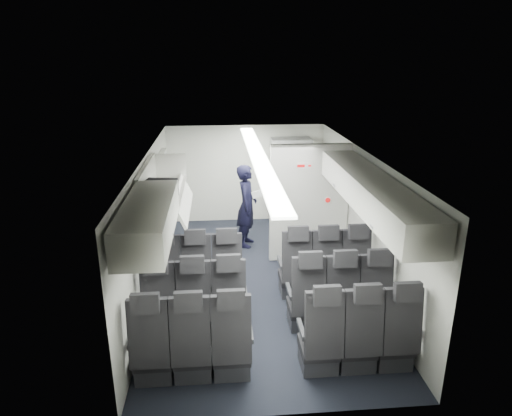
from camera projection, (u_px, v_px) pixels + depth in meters
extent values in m
cube|color=black|center=(258.00, 281.00, 7.62)|extent=(3.40, 6.00, 0.01)
cube|color=white|center=(258.00, 154.00, 6.93)|extent=(3.40, 6.00, 0.01)
cube|color=silver|center=(246.00, 174.00, 10.10)|extent=(3.40, 0.01, 2.15)
cube|color=silver|center=(286.00, 327.00, 4.44)|extent=(3.40, 0.01, 2.15)
cube|color=silver|center=(150.00, 224.00, 7.13)|extent=(0.01, 6.00, 2.15)
cube|color=silver|center=(362.00, 217.00, 7.41)|extent=(0.01, 6.00, 2.15)
cube|color=white|center=(258.00, 157.00, 6.94)|extent=(0.25, 5.52, 0.03)
cube|color=black|center=(169.00, 283.00, 6.99)|extent=(0.44, 0.46, 0.12)
cube|color=#2D2D33|center=(169.00, 292.00, 7.04)|extent=(0.42, 0.42, 0.22)
cube|color=black|center=(165.00, 262.00, 6.64)|extent=(0.44, 0.20, 0.80)
cube|color=black|center=(163.00, 238.00, 6.46)|extent=(0.30, 0.12, 0.23)
cube|color=#2D2D33|center=(153.00, 267.00, 6.85)|extent=(0.05, 0.40, 0.06)
cube|color=#2D2D33|center=(182.00, 266.00, 6.89)|extent=(0.05, 0.40, 0.06)
cube|color=black|center=(198.00, 281.00, 7.03)|extent=(0.44, 0.46, 0.12)
cube|color=#2D2D33|center=(199.00, 291.00, 7.08)|extent=(0.42, 0.42, 0.22)
cube|color=black|center=(196.00, 261.00, 6.68)|extent=(0.44, 0.20, 0.80)
cube|color=black|center=(195.00, 237.00, 6.50)|extent=(0.30, 0.12, 0.23)
cube|color=#2D2D33|center=(183.00, 266.00, 6.89)|extent=(0.05, 0.40, 0.06)
cube|color=#2D2D33|center=(212.00, 265.00, 6.93)|extent=(0.05, 0.40, 0.06)
cube|color=black|center=(227.00, 280.00, 7.06)|extent=(0.44, 0.46, 0.12)
cube|color=#2D2D33|center=(228.00, 289.00, 7.12)|extent=(0.42, 0.42, 0.22)
cube|color=black|center=(227.00, 260.00, 6.71)|extent=(0.44, 0.20, 0.80)
cube|color=black|center=(227.00, 236.00, 6.54)|extent=(0.30, 0.12, 0.23)
cube|color=#2D2D33|center=(213.00, 265.00, 6.93)|extent=(0.05, 0.40, 0.06)
cube|color=#2D2D33|center=(241.00, 264.00, 6.96)|extent=(0.05, 0.40, 0.06)
cube|color=black|center=(294.00, 277.00, 7.15)|extent=(0.44, 0.46, 0.12)
cube|color=#2D2D33|center=(293.00, 287.00, 7.20)|extent=(0.42, 0.42, 0.22)
cube|color=black|center=(297.00, 257.00, 6.80)|extent=(0.44, 0.20, 0.80)
cube|color=black|center=(298.00, 234.00, 6.62)|extent=(0.30, 0.12, 0.23)
cube|color=#2D2D33|center=(280.00, 263.00, 7.01)|extent=(0.05, 0.40, 0.06)
cube|color=#2D2D33|center=(309.00, 262.00, 7.05)|extent=(0.05, 0.40, 0.06)
cube|color=black|center=(322.00, 276.00, 7.19)|extent=(0.44, 0.46, 0.12)
cube|color=#2D2D33|center=(321.00, 285.00, 7.24)|extent=(0.42, 0.42, 0.22)
cube|color=black|center=(327.00, 256.00, 6.83)|extent=(0.44, 0.20, 0.80)
cube|color=black|center=(329.00, 233.00, 6.66)|extent=(0.30, 0.12, 0.23)
cube|color=#2D2D33|center=(309.00, 261.00, 7.05)|extent=(0.05, 0.40, 0.06)
cube|color=#2D2D33|center=(337.00, 260.00, 7.09)|extent=(0.05, 0.40, 0.06)
cube|color=black|center=(350.00, 275.00, 7.22)|extent=(0.44, 0.46, 0.12)
cube|color=#2D2D33|center=(349.00, 284.00, 7.27)|extent=(0.42, 0.42, 0.22)
cube|color=black|center=(356.00, 255.00, 6.87)|extent=(0.44, 0.20, 0.80)
cube|color=black|center=(359.00, 232.00, 6.70)|extent=(0.30, 0.12, 0.23)
cube|color=#2D2D33|center=(338.00, 260.00, 7.09)|extent=(0.05, 0.40, 0.06)
cube|color=#2D2D33|center=(365.00, 259.00, 7.12)|extent=(0.05, 0.40, 0.06)
cube|color=black|center=(162.00, 314.00, 6.14)|extent=(0.44, 0.46, 0.12)
cube|color=#2D2D33|center=(163.00, 324.00, 6.19)|extent=(0.42, 0.42, 0.22)
cube|color=black|center=(158.00, 293.00, 5.79)|extent=(0.44, 0.20, 0.80)
cube|color=black|center=(155.00, 266.00, 5.61)|extent=(0.30, 0.12, 0.23)
cube|color=#2D2D33|center=(144.00, 298.00, 6.01)|extent=(0.05, 0.40, 0.06)
cube|color=#2D2D33|center=(178.00, 296.00, 6.04)|extent=(0.05, 0.40, 0.06)
cube|color=black|center=(196.00, 313.00, 6.18)|extent=(0.44, 0.46, 0.12)
cube|color=#2D2D33|center=(196.00, 323.00, 6.23)|extent=(0.42, 0.42, 0.22)
cube|color=black|center=(194.00, 291.00, 5.83)|extent=(0.44, 0.20, 0.80)
cube|color=black|center=(192.00, 264.00, 5.65)|extent=(0.30, 0.12, 0.23)
cube|color=#2D2D33|center=(178.00, 296.00, 6.04)|extent=(0.05, 0.40, 0.06)
cube|color=#2D2D33|center=(212.00, 295.00, 6.08)|extent=(0.05, 0.40, 0.06)
cube|color=black|center=(229.00, 311.00, 6.22)|extent=(0.44, 0.46, 0.12)
cube|color=#2D2D33|center=(229.00, 321.00, 6.27)|extent=(0.42, 0.42, 0.22)
cube|color=black|center=(229.00, 290.00, 5.86)|extent=(0.44, 0.20, 0.80)
cube|color=black|center=(229.00, 263.00, 5.69)|extent=(0.30, 0.12, 0.23)
cube|color=#2D2D33|center=(212.00, 295.00, 6.08)|extent=(0.05, 0.40, 0.06)
cube|color=#2D2D33|center=(245.00, 293.00, 6.11)|extent=(0.05, 0.40, 0.06)
cube|color=black|center=(304.00, 308.00, 6.30)|extent=(0.44, 0.46, 0.12)
cube|color=#2D2D33|center=(304.00, 318.00, 6.35)|extent=(0.42, 0.42, 0.22)
cube|color=black|center=(309.00, 286.00, 5.95)|extent=(0.44, 0.20, 0.80)
cube|color=black|center=(311.00, 260.00, 5.77)|extent=(0.30, 0.12, 0.23)
cube|color=#2D2D33|center=(289.00, 291.00, 6.16)|extent=(0.05, 0.40, 0.06)
cube|color=#2D2D33|center=(321.00, 290.00, 6.20)|extent=(0.05, 0.40, 0.06)
cube|color=black|center=(336.00, 306.00, 6.34)|extent=(0.44, 0.46, 0.12)
cube|color=#2D2D33|center=(336.00, 316.00, 6.39)|extent=(0.42, 0.42, 0.22)
cube|color=black|center=(342.00, 285.00, 5.98)|extent=(0.44, 0.20, 0.80)
cube|color=black|center=(345.00, 259.00, 5.81)|extent=(0.30, 0.12, 0.23)
cube|color=#2D2D33|center=(322.00, 290.00, 6.20)|extent=(0.05, 0.40, 0.06)
cube|color=#2D2D33|center=(354.00, 289.00, 6.24)|extent=(0.05, 0.40, 0.06)
cube|color=black|center=(368.00, 305.00, 6.37)|extent=(0.44, 0.46, 0.12)
cube|color=#2D2D33|center=(367.00, 315.00, 6.43)|extent=(0.42, 0.42, 0.22)
cube|color=black|center=(376.00, 283.00, 6.02)|extent=(0.44, 0.20, 0.80)
cube|color=black|center=(380.00, 257.00, 5.85)|extent=(0.30, 0.12, 0.23)
cube|color=#2D2D33|center=(354.00, 289.00, 6.24)|extent=(0.05, 0.40, 0.06)
cube|color=#2D2D33|center=(386.00, 287.00, 6.27)|extent=(0.05, 0.40, 0.06)
cube|color=black|center=(154.00, 356.00, 5.29)|extent=(0.44, 0.46, 0.12)
cube|color=#2D2D33|center=(155.00, 367.00, 5.34)|extent=(0.42, 0.42, 0.22)
cube|color=black|center=(149.00, 334.00, 4.94)|extent=(0.44, 0.20, 0.80)
cube|color=black|center=(145.00, 304.00, 4.76)|extent=(0.30, 0.12, 0.23)
cube|color=#2D2D33|center=(132.00, 338.00, 5.16)|extent=(0.05, 0.40, 0.06)
cube|color=#2D2D33|center=(171.00, 336.00, 5.19)|extent=(0.05, 0.40, 0.06)
cube|color=black|center=(193.00, 354.00, 5.33)|extent=(0.44, 0.46, 0.12)
cube|color=#2D2D33|center=(194.00, 365.00, 5.38)|extent=(0.42, 0.42, 0.22)
cube|color=black|center=(190.00, 332.00, 4.98)|extent=(0.44, 0.20, 0.80)
cube|color=black|center=(188.00, 302.00, 4.80)|extent=(0.30, 0.12, 0.23)
cube|color=#2D2D33|center=(172.00, 336.00, 5.19)|extent=(0.05, 0.40, 0.06)
cube|color=#2D2D33|center=(211.00, 334.00, 5.23)|extent=(0.05, 0.40, 0.06)
cube|color=black|center=(231.00, 352.00, 5.37)|extent=(0.44, 0.46, 0.12)
cube|color=#2D2D33|center=(232.00, 363.00, 5.42)|extent=(0.42, 0.42, 0.22)
cube|color=black|center=(231.00, 330.00, 5.01)|extent=(0.44, 0.20, 0.80)
cube|color=black|center=(231.00, 300.00, 4.84)|extent=(0.30, 0.12, 0.23)
cube|color=#2D2D33|center=(212.00, 334.00, 5.23)|extent=(0.05, 0.40, 0.06)
cube|color=#2D2D33|center=(250.00, 332.00, 5.27)|extent=(0.05, 0.40, 0.06)
cube|color=black|center=(318.00, 347.00, 5.45)|extent=(0.44, 0.46, 0.12)
cube|color=#2D2D33|center=(318.00, 358.00, 5.50)|extent=(0.42, 0.42, 0.22)
cube|color=black|center=(324.00, 325.00, 5.10)|extent=(0.44, 0.20, 0.80)
cube|color=black|center=(327.00, 296.00, 4.92)|extent=(0.30, 0.12, 0.23)
cube|color=#2D2D33|center=(301.00, 329.00, 5.31)|extent=(0.05, 0.40, 0.06)
cube|color=#2D2D33|center=(338.00, 327.00, 5.35)|extent=(0.05, 0.40, 0.06)
cube|color=black|center=(355.00, 345.00, 5.49)|extent=(0.44, 0.46, 0.12)
cube|color=#2D2D33|center=(354.00, 356.00, 5.54)|extent=(0.42, 0.42, 0.22)
cube|color=black|center=(364.00, 323.00, 5.14)|extent=(0.44, 0.20, 0.80)
cube|color=black|center=(368.00, 294.00, 4.96)|extent=(0.30, 0.12, 0.23)
cube|color=#2D2D33|center=(339.00, 327.00, 5.35)|extent=(0.05, 0.40, 0.06)
cube|color=#2D2D33|center=(376.00, 326.00, 5.39)|extent=(0.05, 0.40, 0.06)
cube|color=black|center=(391.00, 343.00, 5.52)|extent=(0.44, 0.46, 0.12)
cube|color=#2D2D33|center=(390.00, 354.00, 5.58)|extent=(0.42, 0.42, 0.22)
cube|color=black|center=(402.00, 321.00, 5.17)|extent=(0.44, 0.20, 0.80)
cube|color=black|center=(408.00, 292.00, 5.00)|extent=(0.30, 0.12, 0.23)
cube|color=#2D2D33|center=(377.00, 326.00, 5.39)|extent=(0.05, 0.40, 0.06)
cube|color=#2D2D33|center=(413.00, 324.00, 5.42)|extent=(0.05, 0.40, 0.06)
cube|color=white|center=(148.00, 220.00, 5.02)|extent=(0.52, 1.80, 0.40)
cylinder|color=slate|center=(172.00, 233.00, 5.09)|extent=(0.04, 0.10, 0.04)
cube|color=#9E9E93|center=(166.00, 192.00, 6.74)|extent=(0.52, 1.70, 0.04)
cube|color=white|center=(147.00, 179.00, 6.65)|extent=(0.06, 1.70, 0.44)
cube|color=white|center=(158.00, 196.00, 5.89)|extent=(0.52, 0.04, 0.40)
cube|color=white|center=(170.00, 166.00, 7.45)|extent=(0.52, 0.04, 0.40)
cube|color=white|center=(183.00, 199.00, 6.79)|extent=(0.21, 1.61, 0.38)
cube|color=white|center=(395.00, 213.00, 5.25)|extent=(0.52, 1.80, 0.40)
cylinder|color=slate|center=(373.00, 226.00, 5.28)|extent=(0.04, 0.10, 0.04)
cube|color=white|center=(352.00, 175.00, 6.90)|extent=(0.52, 1.70, 0.40)
cylinder|color=slate|center=(335.00, 185.00, 6.93)|extent=(0.04, 0.10, 0.04)
cube|color=silver|center=(309.00, 203.00, 8.11)|extent=(1.40, 0.12, 2.13)
cube|color=white|center=(304.00, 166.00, 7.80)|extent=(0.24, 0.01, 0.10)
cube|color=red|center=(301.00, 166.00, 7.79)|extent=(0.13, 0.01, 0.04)
cube|color=red|center=(310.00, 166.00, 7.80)|extent=(0.05, 0.01, 0.03)
cylinder|color=white|center=(328.00, 200.00, 8.04)|extent=(0.11, 0.01, 0.11)
cylinder|color=red|center=(328.00, 200.00, 8.04)|extent=(0.09, 0.01, 0.09)
cube|color=#939399|center=(290.00, 182.00, 9.96)|extent=(0.85, 0.50, 1.90)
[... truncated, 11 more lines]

